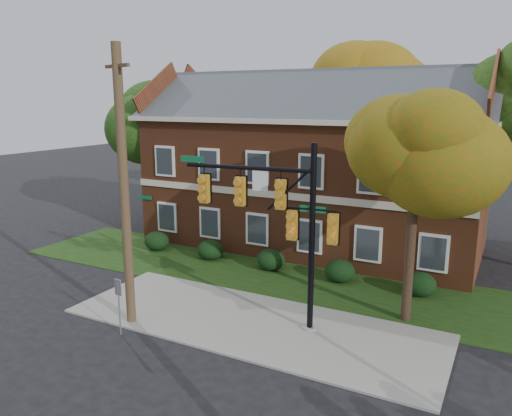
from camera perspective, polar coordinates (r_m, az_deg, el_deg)
The scene contains 15 objects.
ground at distance 18.26m, azimuth -2.06°, elevation -14.29°, with size 120.00×120.00×0.00m, color black.
sidewalk at distance 19.02m, azimuth -0.52°, elevation -13.00°, with size 14.00×5.00×0.08m, color gray.
grass_strip at distance 23.20m, azimuth 5.40°, elevation -8.30°, with size 30.00×6.00×0.04m, color #193811.
apartment_building at distance 28.17m, azimuth 6.49°, elevation 5.77°, with size 18.80×8.80×9.74m.
hedge_far_left at distance 28.06m, azimuth -11.27°, elevation -3.72°, with size 1.40×1.26×1.05m, color black.
hedge_left at distance 26.06m, azimuth -5.25°, elevation -4.78°, with size 1.40×1.26×1.05m, color black.
hedge_center at distance 24.41m, azimuth 1.70°, elevation -5.93°, with size 1.40×1.26×1.05m, color black.
hedge_right at distance 23.17m, azimuth 9.55°, elevation -7.12°, with size 1.40×1.26×1.05m, color black.
hedge_far_right at distance 22.42m, azimuth 18.16°, elevation -8.27°, with size 1.40×1.26×1.05m, color black.
tree_near_right at distance 18.29m, azimuth 18.59°, elevation 6.96°, with size 4.50×4.25×8.58m.
tree_left_rear at distance 31.96m, azimuth -10.89°, elevation 9.45°, with size 5.40×5.10×8.88m.
tree_far_rear at distance 35.05m, azimuth 13.58°, elevation 13.11°, with size 6.84×6.46×11.52m.
traffic_signal at distance 17.58m, azimuth 2.65°, elevation -0.77°, with size 6.05×0.85×6.76m.
utility_pole at distance 18.19m, azimuth -14.84°, elevation 2.17°, with size 1.51×0.64×10.05m.
sign_post at distance 18.32m, azimuth -15.42°, elevation -9.82°, with size 0.30×0.06×2.07m.
Camera 1 is at (8.17, -14.12, 8.19)m, focal length 35.00 mm.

